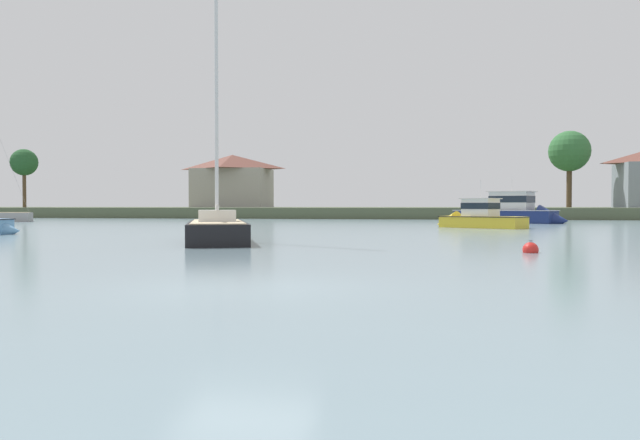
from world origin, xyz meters
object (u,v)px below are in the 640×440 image
at_px(sailboat_black, 217,236).
at_px(cruiser_yellow, 474,221).
at_px(mooring_buoy_red, 531,250).
at_px(cruiser_navy, 516,216).

height_order(sailboat_black, cruiser_yellow, sailboat_black).
bearing_deg(mooring_buoy_red, cruiser_yellow, 90.76).
bearing_deg(mooring_buoy_red, sailboat_black, 161.95).
bearing_deg(cruiser_yellow, cruiser_navy, 70.46).
bearing_deg(cruiser_yellow, sailboat_black, -121.84).
distance_m(cruiser_yellow, mooring_buoy_red, 22.67).
xyz_separation_m(cruiser_yellow, mooring_buoy_red, (0.30, -22.67, -0.37)).
distance_m(cruiser_yellow, cruiser_navy, 13.02).
relative_size(cruiser_navy, mooring_buoy_red, 17.93).
distance_m(sailboat_black, cruiser_yellow, 22.10).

